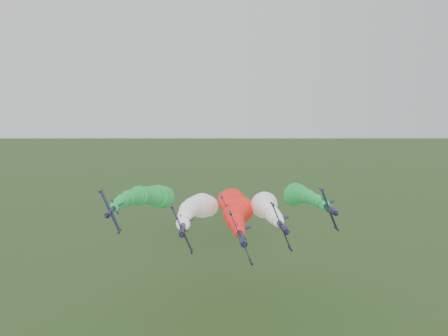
{
  "coord_description": "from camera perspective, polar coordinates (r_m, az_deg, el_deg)",
  "views": [
    {
      "loc": [
        0.47,
        -80.77,
        61.28
      ],
      "look_at": [
        6.17,
        3.39,
        50.3
      ],
      "focal_mm": 35.0,
      "sensor_mm": 36.0,
      "label": 1
    }
  ],
  "objects": [
    {
      "name": "jet_trail",
      "position": [
        142.59,
        0.88,
        -4.2
      ],
      "size": [
        12.0,
        68.79,
        16.92
      ],
      "rotation": [
        0.0,
        1.18,
        0.0
      ],
      "color": "black",
      "rests_on": "ground"
    },
    {
      "name": "jet_outer_left",
      "position": [
        136.54,
        -9.37,
        -3.67
      ],
      "size": [
        12.3,
        69.09,
        17.22
      ],
      "rotation": [
        0.0,
        1.18,
        0.0
      ],
      "color": "black",
      "rests_on": "ground"
    },
    {
      "name": "jet_inner_left",
      "position": [
        125.71,
        -3.12,
        -5.03
      ],
      "size": [
        11.93,
        68.73,
        16.85
      ],
      "rotation": [
        0.0,
        1.18,
        0.0
      ],
      "color": "black",
      "rests_on": "ground"
    },
    {
      "name": "jet_lead",
      "position": [
        118.73,
        1.8,
        -5.57
      ],
      "size": [
        12.2,
        69.0,
        17.12
      ],
      "rotation": [
        0.0,
        1.18,
        0.0
      ],
      "color": "black",
      "rests_on": "ground"
    },
    {
      "name": "jet_inner_right",
      "position": [
        127.6,
        5.24,
        -4.85
      ],
      "size": [
        12.85,
        69.64,
        17.77
      ],
      "rotation": [
        0.0,
        1.18,
        0.0
      ],
      "color": "black",
      "rests_on": "ground"
    },
    {
      "name": "jet_outer_right",
      "position": [
        138.45,
        9.51,
        -3.51
      ],
      "size": [
        12.2,
        68.99,
        17.12
      ],
      "rotation": [
        0.0,
        1.18,
        0.0
      ],
      "color": "black",
      "rests_on": "ground"
    }
  ]
}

